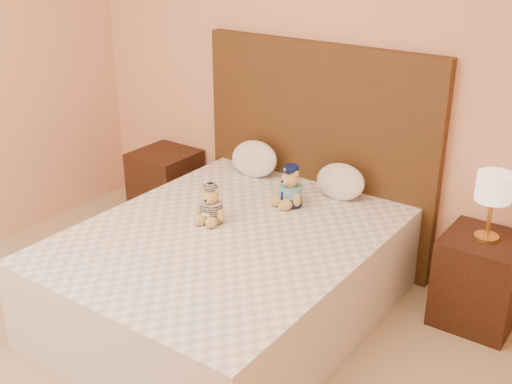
# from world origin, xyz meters

# --- Properties ---
(room_walls) EXTENTS (4.04, 4.52, 2.72)m
(room_walls) POSITION_xyz_m (0.00, 0.46, 1.81)
(room_walls) COLOR #F3AD84
(room_walls) RESTS_ON ground
(bed) EXTENTS (1.60, 2.00, 0.55)m
(bed) POSITION_xyz_m (0.00, 1.20, 0.28)
(bed) COLOR white
(bed) RESTS_ON ground
(headboard) EXTENTS (1.75, 0.08, 1.50)m
(headboard) POSITION_xyz_m (0.00, 2.21, 0.75)
(headboard) COLOR #482B15
(headboard) RESTS_ON ground
(nightstand_left) EXTENTS (0.45, 0.45, 0.55)m
(nightstand_left) POSITION_xyz_m (-1.25, 2.00, 0.28)
(nightstand_left) COLOR #331B10
(nightstand_left) RESTS_ON ground
(nightstand_right) EXTENTS (0.45, 0.45, 0.55)m
(nightstand_right) POSITION_xyz_m (1.25, 2.00, 0.28)
(nightstand_right) COLOR #331B10
(nightstand_right) RESTS_ON ground
(lamp) EXTENTS (0.20, 0.20, 0.40)m
(lamp) POSITION_xyz_m (1.25, 2.00, 0.85)
(lamp) COLOR gold
(lamp) RESTS_ON nightstand_right
(teddy_police) EXTENTS (0.28, 0.27, 0.26)m
(teddy_police) POSITION_xyz_m (0.09, 1.74, 0.68)
(teddy_police) COLOR tan
(teddy_police) RESTS_ON bed
(teddy_prisoner) EXTENTS (0.24, 0.23, 0.23)m
(teddy_prisoner) POSITION_xyz_m (-0.17, 1.26, 0.67)
(teddy_prisoner) COLOR tan
(teddy_prisoner) RESTS_ON bed
(pillow_left) EXTENTS (0.37, 0.24, 0.26)m
(pillow_left) POSITION_xyz_m (-0.40, 2.03, 0.68)
(pillow_left) COLOR white
(pillow_left) RESTS_ON bed
(pillow_right) EXTENTS (0.34, 0.22, 0.24)m
(pillow_right) POSITION_xyz_m (0.28, 2.03, 0.67)
(pillow_right) COLOR white
(pillow_right) RESTS_ON bed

